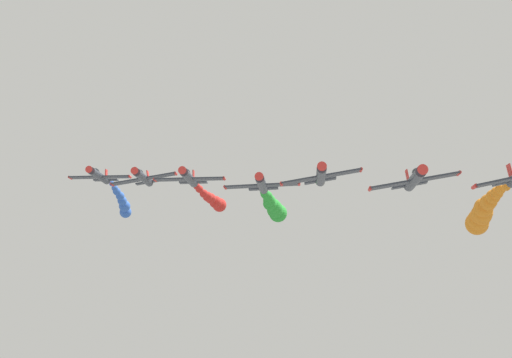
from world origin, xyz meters
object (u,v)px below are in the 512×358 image
airplane_right_inner (321,175)px  airplane_left_outer (262,184)px  airplane_trailing (143,177)px  airplane_left_inner (415,179)px  airplane_high_slot (99,176)px  airplane_right_outer (189,177)px

airplane_right_inner → airplane_left_outer: 10.41m
airplane_right_inner → airplane_trailing: size_ratio=1.00×
airplane_left_inner → airplane_trailing: bearing=-39.3°
airplane_trailing → airplane_high_slot: size_ratio=1.00×
airplane_right_outer → airplane_left_outer: bearing=151.4°
airplane_right_inner → airplane_high_slot: size_ratio=1.00×
airplane_right_inner → airplane_trailing: 32.01m
airplane_left_inner → airplane_trailing: size_ratio=1.00×
airplane_right_inner → airplane_high_slot: airplane_high_slot is taller
airplane_trailing → airplane_high_slot: airplane_high_slot is taller
airplane_right_inner → airplane_right_outer: airplane_right_outer is taller
airplane_left_inner → airplane_right_inner: airplane_right_inner is taller
airplane_left_inner → airplane_right_outer: bearing=-38.3°
airplane_trailing → airplane_high_slot: 11.02m
airplane_left_outer → airplane_trailing: 21.78m
airplane_left_inner → airplane_trailing: (34.15, -27.94, 5.37)m
airplane_left_outer → airplane_high_slot: bearing=-37.0°
airplane_right_outer → airplane_high_slot: airplane_high_slot is taller
airplane_left_inner → airplane_right_inner: bearing=-40.3°
airplane_right_inner → airplane_high_slot: (33.06, -27.07, 5.03)m
airplane_left_inner → airplane_high_slot: size_ratio=1.00×
airplane_right_inner → airplane_right_outer: size_ratio=1.00×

